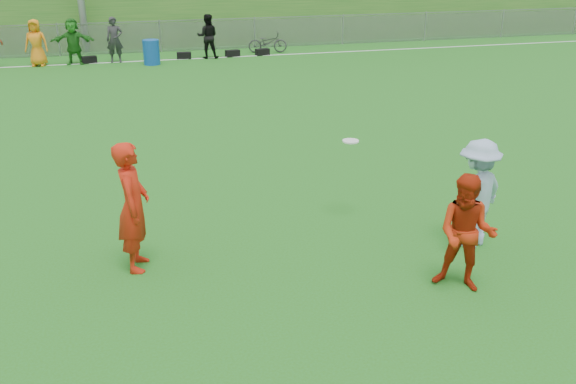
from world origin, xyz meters
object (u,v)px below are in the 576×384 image
object	(u,v)px
recycling_bin	(151,52)
bicycle	(268,42)
frisbee	(351,141)
player_red_left	(133,207)
player_red_center	(467,234)
player_blue	(477,194)

from	to	relation	value
recycling_bin	bicycle	xyz separation A→B (m)	(4.81, 1.47, -0.04)
frisbee	player_red_left	bearing A→B (deg)	-165.84
player_red_center	player_red_left	bearing A→B (deg)	-164.17
player_red_left	recycling_bin	distance (m)	16.15
player_red_center	frisbee	distance (m)	2.79
player_blue	recycling_bin	size ratio (longest dim) A/B	1.87
player_red_center	recycling_bin	bearing A→B (deg)	137.73
player_red_center	bicycle	size ratio (longest dim) A/B	1.03
frisbee	player_blue	bearing A→B (deg)	-45.35
player_red_center	bicycle	distance (m)	19.41
player_blue	bicycle	bearing A→B (deg)	-120.35
recycling_bin	bicycle	size ratio (longest dim) A/B	0.58
player_blue	bicycle	xyz separation A→B (m)	(1.04, 18.17, -0.44)
player_red_left	player_blue	xyz separation A→B (m)	(5.05, -0.61, -0.09)
player_red_left	player_red_center	world-z (taller)	player_red_left
player_blue	recycling_bin	bearing A→B (deg)	-104.35
player_red_left	bicycle	size ratio (longest dim) A/B	1.20
frisbee	bicycle	bearing A→B (deg)	81.36
frisbee	recycling_bin	size ratio (longest dim) A/B	0.30
player_blue	recycling_bin	world-z (taller)	player_blue
player_red_left	player_red_center	size ratio (longest dim) A/B	1.16
frisbee	bicycle	size ratio (longest dim) A/B	0.17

